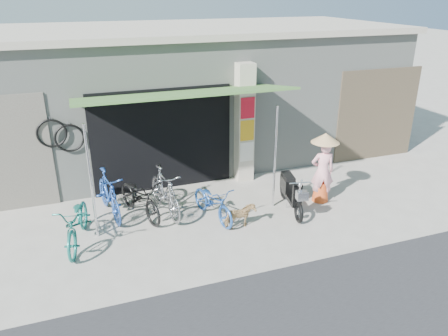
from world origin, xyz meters
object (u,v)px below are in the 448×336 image
object	(u,v)px
bike_black	(140,197)
bike_navy	(213,202)
bike_blue	(109,194)
bike_teal	(78,223)
moped	(291,192)
bike_silver	(165,192)
nun	(323,168)
street_dog	(240,217)

from	to	relation	value
bike_black	bike_navy	distance (m)	1.59
bike_blue	bike_teal	bearing A→B (deg)	-133.98
bike_blue	bike_black	size ratio (longest dim) A/B	1.00
moped	bike_silver	bearing A→B (deg)	175.34
bike_navy	nun	size ratio (longest dim) A/B	0.91
bike_teal	nun	world-z (taller)	nun
bike_black	bike_teal	bearing A→B (deg)	-169.95
bike_black	street_dog	xyz separation A→B (m)	(1.84, -1.23, -0.18)
bike_navy	bike_teal	bearing A→B (deg)	168.03
bike_teal	bike_navy	xyz separation A→B (m)	(2.77, 0.08, -0.07)
bike_teal	bike_blue	xyz separation A→B (m)	(0.69, 0.98, 0.05)
moped	nun	xyz separation A→B (m)	(0.86, 0.14, 0.41)
street_dog	moped	distance (m)	1.46
bike_teal	moped	distance (m)	4.55
bike_teal	moped	size ratio (longest dim) A/B	1.09
bike_black	bike_silver	distance (m)	0.55
bike_black	street_dog	bearing A→B (deg)	-52.37
bike_black	bike_silver	xyz separation A→B (m)	(0.54, -0.04, 0.07)
bike_navy	bike_silver	bearing A→B (deg)	132.89
bike_silver	street_dog	xyz separation A→B (m)	(1.30, -1.19, -0.25)
bike_navy	street_dog	distance (m)	0.71
bike_navy	bike_blue	bearing A→B (deg)	142.98
bike_blue	bike_silver	size ratio (longest dim) A/B	0.98
bike_silver	bike_black	bearing A→B (deg)	167.52
bike_blue	street_dog	world-z (taller)	bike_blue
bike_blue	nun	distance (m)	4.82
bike_blue	bike_black	world-z (taller)	bike_blue
bike_black	bike_silver	world-z (taller)	bike_silver
bike_blue	bike_silver	distance (m)	1.20
bike_black	nun	xyz separation A→B (m)	(4.10, -0.67, 0.38)
moped	bike_blue	bearing A→B (deg)	175.80
nun	bike_navy	bearing A→B (deg)	15.40
bike_black	moped	distance (m)	3.33
bike_silver	moped	world-z (taller)	bike_silver
bike_teal	bike_blue	bearing A→B (deg)	67.28
bike_navy	nun	world-z (taller)	nun
street_dog	moped	xyz separation A→B (m)	(1.39, 0.42, 0.15)
bike_silver	moped	bearing A→B (deg)	-23.94
bike_silver	bike_navy	bearing A→B (deg)	-41.67
bike_silver	street_dog	bearing A→B (deg)	-50.40
bike_teal	bike_blue	world-z (taller)	bike_blue
bike_navy	street_dog	world-z (taller)	bike_navy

